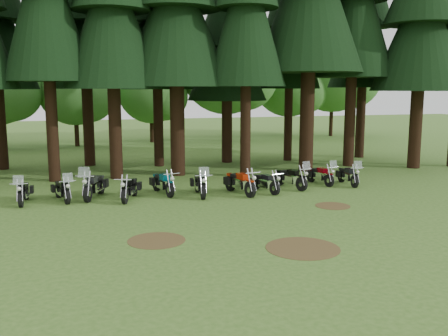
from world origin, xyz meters
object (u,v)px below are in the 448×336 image
(motorcycle_6, at_px, (240,183))
(motorcycle_9, at_px, (320,176))
(motorcycle_0, at_px, (23,193))
(motorcycle_7, at_px, (265,183))
(motorcycle_4, at_px, (163,184))
(motorcycle_1, at_px, (62,190))
(motorcycle_5, at_px, (200,185))
(motorcycle_8, at_px, (290,178))
(motorcycle_3, at_px, (130,189))
(motorcycle_10, at_px, (348,176))
(motorcycle_2, at_px, (94,186))

(motorcycle_6, relative_size, motorcycle_9, 1.12)
(motorcycle_6, bearing_deg, motorcycle_0, 161.15)
(motorcycle_7, relative_size, motorcycle_9, 0.97)
(motorcycle_4, bearing_deg, motorcycle_1, 169.72)
(motorcycle_5, distance_m, motorcycle_6, 1.78)
(motorcycle_9, bearing_deg, motorcycle_7, -173.15)
(motorcycle_4, height_order, motorcycle_8, motorcycle_8)
(motorcycle_0, relative_size, motorcycle_9, 1.02)
(motorcycle_0, relative_size, motorcycle_3, 1.01)
(motorcycle_0, height_order, motorcycle_10, motorcycle_0)
(motorcycle_2, relative_size, motorcycle_4, 1.06)
(motorcycle_10, bearing_deg, motorcycle_2, -177.72)
(motorcycle_0, relative_size, motorcycle_1, 1.01)
(motorcycle_5, relative_size, motorcycle_10, 1.09)
(motorcycle_5, height_order, motorcycle_8, motorcycle_5)
(motorcycle_0, distance_m, motorcycle_5, 7.29)
(motorcycle_2, distance_m, motorcycle_10, 11.95)
(motorcycle_5, bearing_deg, motorcycle_9, 12.60)
(motorcycle_4, bearing_deg, motorcycle_9, -11.79)
(motorcycle_0, distance_m, motorcycle_7, 10.27)
(motorcycle_0, distance_m, motorcycle_2, 2.82)
(motorcycle_10, bearing_deg, motorcycle_3, -173.88)
(motorcycle_2, bearing_deg, motorcycle_4, 20.47)
(motorcycle_9, height_order, motorcycle_10, motorcycle_10)
(motorcycle_3, relative_size, motorcycle_9, 1.01)
(motorcycle_6, xyz_separation_m, motorcycle_10, (5.72, 0.48, -0.05))
(motorcycle_4, xyz_separation_m, motorcycle_5, (1.50, -0.80, 0.02))
(motorcycle_5, height_order, motorcycle_7, motorcycle_5)
(motorcycle_0, relative_size, motorcycle_5, 0.92)
(motorcycle_0, bearing_deg, motorcycle_10, 1.99)
(motorcycle_3, distance_m, motorcycle_7, 6.01)
(motorcycle_4, xyz_separation_m, motorcycle_6, (3.27, -1.00, 0.02))
(motorcycle_1, bearing_deg, motorcycle_5, -21.43)
(motorcycle_4, bearing_deg, motorcycle_7, -24.14)
(motorcycle_0, relative_size, motorcycle_2, 0.90)
(motorcycle_1, xyz_separation_m, motorcycle_5, (5.75, -0.68, 0.04))
(motorcycle_0, distance_m, motorcycle_6, 9.07)
(motorcycle_7, bearing_deg, motorcycle_4, 152.41)
(motorcycle_7, relative_size, motorcycle_10, 0.95)
(motorcycle_0, xyz_separation_m, motorcycle_9, (13.53, 0.16, -0.01))
(motorcycle_5, bearing_deg, motorcycle_7, 1.97)
(motorcycle_6, bearing_deg, motorcycle_9, -0.61)
(motorcycle_2, xyz_separation_m, motorcycle_6, (6.22, -1.06, -0.02))
(motorcycle_6, distance_m, motorcycle_7, 1.21)
(motorcycle_1, distance_m, motorcycle_6, 7.57)
(motorcycle_2, bearing_deg, motorcycle_9, 21.39)
(motorcycle_2, height_order, motorcycle_10, motorcycle_2)
(motorcycle_0, bearing_deg, motorcycle_3, -4.30)
(motorcycle_0, relative_size, motorcycle_7, 1.06)
(motorcycle_1, relative_size, motorcycle_3, 1.00)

